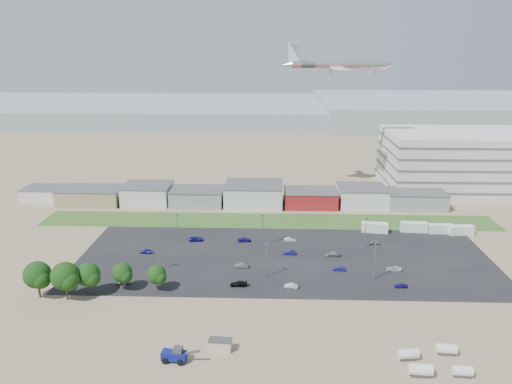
{
  "coord_description": "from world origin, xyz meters",
  "views": [
    {
      "loc": [
        1.51,
        -114.91,
        59.62
      ],
      "look_at": [
        -3.38,
        22.0,
        19.39
      ],
      "focal_mm": 35.0,
      "sensor_mm": 36.0,
      "label": 1
    }
  ],
  "objects_px": {
    "parked_car_0": "(394,269)",
    "parked_car_4": "(242,266)",
    "parked_car_3": "(239,284)",
    "parked_car_12": "(332,254)",
    "telehandler": "(174,354)",
    "parked_car_5": "(146,251)",
    "parked_car_13": "(291,286)",
    "parked_car_11": "(290,240)",
    "parked_car_8": "(375,243)",
    "airliner": "(339,65)",
    "parked_car_1": "(339,269)",
    "tree_far_left": "(38,278)",
    "box_trailer_a": "(375,227)",
    "portable_shed": "(220,345)",
    "parked_car_6": "(244,240)",
    "parked_car_2": "(401,285)",
    "parked_car_10": "(125,282)",
    "parked_car_9": "(196,239)",
    "storage_tank_nw": "(408,354)"
  },
  "relations": [
    {
      "from": "parked_car_10",
      "to": "telehandler",
      "type": "bearing_deg",
      "value": -157.14
    },
    {
      "from": "parked_car_3",
      "to": "parked_car_5",
      "type": "bearing_deg",
      "value": -125.72
    },
    {
      "from": "parked_car_9",
      "to": "parked_car_1",
      "type": "bearing_deg",
      "value": -121.05
    },
    {
      "from": "parked_car_0",
      "to": "parked_car_1",
      "type": "distance_m",
      "value": 15.16
    },
    {
      "from": "portable_shed",
      "to": "parked_car_1",
      "type": "xyz_separation_m",
      "value": [
        28.85,
        38.5,
        -0.61
      ]
    },
    {
      "from": "parked_car_5",
      "to": "portable_shed",
      "type": "bearing_deg",
      "value": 36.39
    },
    {
      "from": "parked_car_13",
      "to": "parked_car_11",
      "type": "bearing_deg",
      "value": -174.87
    },
    {
      "from": "airliner",
      "to": "parked_car_4",
      "type": "xyz_separation_m",
      "value": [
        -34.24,
        -77.46,
        -51.76
      ]
    },
    {
      "from": "parked_car_5",
      "to": "parked_car_2",
      "type": "bearing_deg",
      "value": 81.56
    },
    {
      "from": "tree_far_left",
      "to": "telehandler",
      "type": "bearing_deg",
      "value": -32.89
    },
    {
      "from": "parked_car_3",
      "to": "parked_car_12",
      "type": "distance_m",
      "value": 33.05
    },
    {
      "from": "parked_car_6",
      "to": "parked_car_12",
      "type": "distance_m",
      "value": 28.55
    },
    {
      "from": "storage_tank_nw",
      "to": "airliner",
      "type": "height_order",
      "value": "airliner"
    },
    {
      "from": "parked_car_0",
      "to": "parked_car_4",
      "type": "height_order",
      "value": "parked_car_4"
    },
    {
      "from": "parked_car_5",
      "to": "parked_car_12",
      "type": "distance_m",
      "value": 55.36
    },
    {
      "from": "airliner",
      "to": "parked_car_6",
      "type": "distance_m",
      "value": 85.12
    },
    {
      "from": "portable_shed",
      "to": "parked_car_4",
      "type": "relative_size",
      "value": 1.24
    },
    {
      "from": "parked_car_0",
      "to": "parked_car_5",
      "type": "height_order",
      "value": "parked_car_5"
    },
    {
      "from": "parked_car_10",
      "to": "parked_car_0",
      "type": "bearing_deg",
      "value": -89.66
    },
    {
      "from": "portable_shed",
      "to": "telehandler",
      "type": "relative_size",
      "value": 0.6
    },
    {
      "from": "box_trailer_a",
      "to": "airliner",
      "type": "height_order",
      "value": "airliner"
    },
    {
      "from": "parked_car_10",
      "to": "parked_car_11",
      "type": "height_order",
      "value": "parked_car_10"
    },
    {
      "from": "tree_far_left",
      "to": "parked_car_8",
      "type": "bearing_deg",
      "value": 22.77
    },
    {
      "from": "storage_tank_nw",
      "to": "parked_car_2",
      "type": "distance_m",
      "value": 31.35
    },
    {
      "from": "parked_car_3",
      "to": "parked_car_13",
      "type": "distance_m",
      "value": 13.57
    },
    {
      "from": "parked_car_0",
      "to": "parked_car_1",
      "type": "height_order",
      "value": "parked_car_1"
    },
    {
      "from": "tree_far_left",
      "to": "parked_car_0",
      "type": "relative_size",
      "value": 2.6
    },
    {
      "from": "parked_car_11",
      "to": "parked_car_8",
      "type": "bearing_deg",
      "value": -100.68
    },
    {
      "from": "parked_car_1",
      "to": "box_trailer_a",
      "type": "bearing_deg",
      "value": 158.76
    },
    {
      "from": "airliner",
      "to": "parked_car_8",
      "type": "distance_m",
      "value": 78.77
    },
    {
      "from": "box_trailer_a",
      "to": "parked_car_4",
      "type": "relative_size",
      "value": 2.26
    },
    {
      "from": "tree_far_left",
      "to": "parked_car_13",
      "type": "bearing_deg",
      "value": 6.69
    },
    {
      "from": "airliner",
      "to": "parked_car_4",
      "type": "distance_m",
      "value": 99.26
    },
    {
      "from": "parked_car_13",
      "to": "parked_car_9",
      "type": "bearing_deg",
      "value": -130.38
    },
    {
      "from": "storage_tank_nw",
      "to": "parked_car_4",
      "type": "distance_m",
      "value": 54.49
    },
    {
      "from": "storage_tank_nw",
      "to": "parked_car_12",
      "type": "relative_size",
      "value": 0.9
    },
    {
      "from": "parked_car_9",
      "to": "parked_car_0",
      "type": "bearing_deg",
      "value": -114.64
    },
    {
      "from": "parked_car_9",
      "to": "parked_car_13",
      "type": "distance_m",
      "value": 42.62
    },
    {
      "from": "tree_far_left",
      "to": "parked_car_12",
      "type": "height_order",
      "value": "tree_far_left"
    },
    {
      "from": "telehandler",
      "to": "parked_car_5",
      "type": "relative_size",
      "value": 2.07
    },
    {
      "from": "parked_car_12",
      "to": "parked_car_11",
      "type": "bearing_deg",
      "value": -126.61
    },
    {
      "from": "airliner",
      "to": "parked_car_1",
      "type": "distance_m",
      "value": 94.23
    },
    {
      "from": "parked_car_3",
      "to": "parked_car_5",
      "type": "distance_m",
      "value": 35.42
    },
    {
      "from": "parked_car_4",
      "to": "parked_car_10",
      "type": "xyz_separation_m",
      "value": [
        -29.89,
        -10.91,
        -0.01
      ]
    },
    {
      "from": "parked_car_1",
      "to": "parked_car_4",
      "type": "distance_m",
      "value": 27.05
    },
    {
      "from": "telehandler",
      "to": "parked_car_0",
      "type": "xyz_separation_m",
      "value": [
        52.67,
        43.03,
        -1.06
      ]
    },
    {
      "from": "parked_car_5",
      "to": "parked_car_8",
      "type": "bearing_deg",
      "value": 104.66
    },
    {
      "from": "tree_far_left",
      "to": "airliner",
      "type": "bearing_deg",
      "value": 49.33
    },
    {
      "from": "portable_shed",
      "to": "parked_car_3",
      "type": "height_order",
      "value": "portable_shed"
    },
    {
      "from": "airliner",
      "to": "parked_car_9",
      "type": "relative_size",
      "value": 10.01
    }
  ]
}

